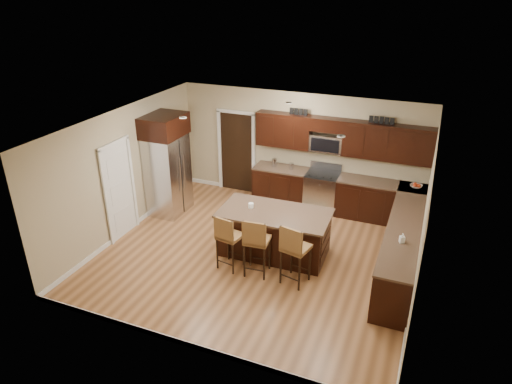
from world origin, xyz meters
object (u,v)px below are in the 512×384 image
at_px(stool_right, 294,248).
at_px(stool_left, 228,236).
at_px(island, 274,234).
at_px(range, 322,191).
at_px(refrigerator, 167,164).
at_px(stool_mid, 256,241).

bearing_deg(stool_right, stool_left, -167.60).
bearing_deg(stool_right, island, 140.93).
relative_size(island, stool_right, 1.84).
distance_m(range, refrigerator, 3.67).
xyz_separation_m(stool_left, refrigerator, (-2.29, 1.65, 0.50)).
height_order(island, stool_right, stool_right).
height_order(stool_right, refrigerator, refrigerator).
relative_size(range, island, 0.50).
bearing_deg(range, stool_right, -84.81).
bearing_deg(stool_left, stool_mid, 9.52).
xyz_separation_m(stool_mid, stool_right, (0.72, 0.00, 0.01)).
relative_size(stool_mid, refrigerator, 0.50).
xyz_separation_m(stool_left, stool_right, (1.29, -0.00, 0.05)).
xyz_separation_m(range, island, (-0.39, -2.24, -0.04)).
height_order(range, stool_right, stool_right).
bearing_deg(refrigerator, stool_mid, -30.02).
relative_size(island, stool_mid, 1.86).
distance_m(island, stool_mid, 0.90).
distance_m(stool_mid, stool_right, 0.72).
height_order(island, stool_left, stool_left).
height_order(island, refrigerator, refrigerator).
height_order(stool_left, stool_right, stool_right).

